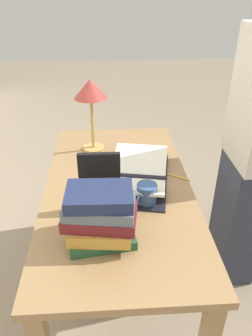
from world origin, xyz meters
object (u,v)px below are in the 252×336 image
book_standing_upright (100,182)px  reading_lamp (91,94)px  coffee_mug (146,194)px  open_book (138,175)px  book_stack_tall (100,216)px  pencil (175,176)px  person_reader (251,156)px

book_standing_upright → reading_lamp: size_ratio=0.66×
reading_lamp → coffee_mug: (-0.54, -0.25, -0.28)m
open_book → coffee_mug: coffee_mug is taller
book_stack_tall → pencil: book_stack_tall is taller
book_standing_upright → reading_lamp: bearing=4.9°
open_book → person_reader: bearing=-72.2°
reading_lamp → coffee_mug: bearing=-155.4°
coffee_mug → pencil: (0.21, -0.17, -0.04)m
open_book → reading_lamp: 0.51m
open_book → book_stack_tall: 0.47m
open_book → pencil: size_ratio=3.94×
book_standing_upright → pencil: size_ratio=1.89×
coffee_mug → pencil: size_ratio=0.73×
open_book → reading_lamp: reading_lamp is taller
book_standing_upright → person_reader: 0.83m
reading_lamp → coffee_mug: 0.65m
book_standing_upright → pencil: book_standing_upright is taller
reading_lamp → pencil: bearing=-128.3°
open_book → pencil: bearing=-76.6°
reading_lamp → person_reader: person_reader is taller
book_standing_upright → pencil: bearing=-57.9°
pencil → coffee_mug: bearing=141.0°
book_stack_tall → pencil: (0.43, -0.37, -0.11)m
book_stack_tall → pencil: bearing=-40.7°
open_book → reading_lamp: bearing=45.2°
book_stack_tall → book_standing_upright: book_standing_upright is taller
person_reader → book_stack_tall: bearing=-57.6°
reading_lamp → pencil: size_ratio=2.88×
coffee_mug → pencil: bearing=-39.0°
open_book → book_stack_tall: size_ratio=1.94×
pencil → reading_lamp: bearing=51.7°
book_standing_upright → person_reader: person_reader is taller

